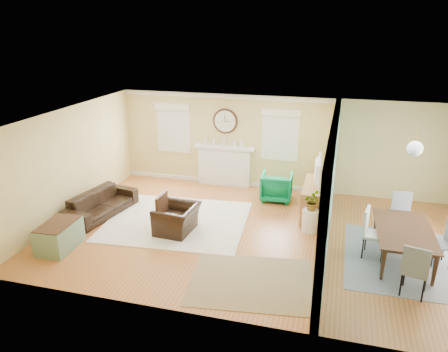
{
  "coord_description": "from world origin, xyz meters",
  "views": [
    {
      "loc": [
        1.64,
        -8.55,
        4.43
      ],
      "look_at": [
        -0.8,
        0.3,
        1.2
      ],
      "focal_mm": 35.0,
      "sensor_mm": 36.0,
      "label": 1
    }
  ],
  "objects_px": {
    "sofa": "(101,203)",
    "green_chair": "(277,187)",
    "eames_chair": "(177,219)",
    "credenza": "(314,200)",
    "dining_table": "(404,245)"
  },
  "relations": [
    {
      "from": "eames_chair",
      "to": "dining_table",
      "type": "height_order",
      "value": "dining_table"
    },
    {
      "from": "eames_chair",
      "to": "credenza",
      "type": "bearing_deg",
      "value": 124.99
    },
    {
      "from": "green_chair",
      "to": "eames_chair",
      "type": "bearing_deg",
      "value": 50.14
    },
    {
      "from": "sofa",
      "to": "green_chair",
      "type": "height_order",
      "value": "green_chair"
    },
    {
      "from": "dining_table",
      "to": "credenza",
      "type": "bearing_deg",
      "value": 46.78
    },
    {
      "from": "credenza",
      "to": "sofa",
      "type": "bearing_deg",
      "value": -164.97
    },
    {
      "from": "credenza",
      "to": "dining_table",
      "type": "distance_m",
      "value": 2.53
    },
    {
      "from": "sofa",
      "to": "green_chair",
      "type": "relative_size",
      "value": 2.46
    },
    {
      "from": "eames_chair",
      "to": "dining_table",
      "type": "bearing_deg",
      "value": 94.36
    },
    {
      "from": "eames_chair",
      "to": "green_chair",
      "type": "distance_m",
      "value": 3.07
    },
    {
      "from": "sofa",
      "to": "credenza",
      "type": "distance_m",
      "value": 5.15
    },
    {
      "from": "eames_chair",
      "to": "green_chair",
      "type": "xyz_separation_m",
      "value": [
        1.84,
        2.46,
        0.06
      ]
    },
    {
      "from": "eames_chair",
      "to": "green_chair",
      "type": "height_order",
      "value": "green_chair"
    },
    {
      "from": "credenza",
      "to": "dining_table",
      "type": "xyz_separation_m",
      "value": [
        1.88,
        -1.68,
        -0.07
      ]
    },
    {
      "from": "sofa",
      "to": "eames_chair",
      "type": "distance_m",
      "value": 2.15
    }
  ]
}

